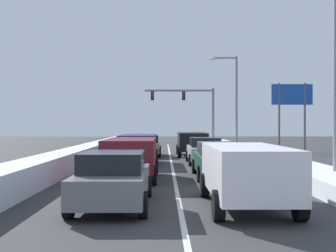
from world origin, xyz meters
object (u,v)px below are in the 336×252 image
object	(u,v)px
suv_maroon_center_lane_second	(131,155)
traffic_light_gantry	(192,104)
suv_navy_center_lane_third	(138,146)
street_lamp_right_mid	(233,94)
suv_black_right_lane_fourth	(192,142)
sedan_silver_right_lane_third	(205,150)
sedan_gray_center_lane_nearest	(113,179)
sedan_tan_center_lane_fourth	(147,145)
street_lamp_right_near	(327,38)
sedan_green_right_lane_second	(218,160)
roadside_sign_right	(292,102)
suv_white_right_lane_nearest	(246,170)

from	to	relation	value
suv_maroon_center_lane_second	traffic_light_gantry	world-z (taller)	traffic_light_gantry
suv_navy_center_lane_third	street_lamp_right_mid	bearing A→B (deg)	63.55
suv_black_right_lane_fourth	street_lamp_right_mid	world-z (taller)	street_lamp_right_mid
sedan_silver_right_lane_third	traffic_light_gantry	distance (m)	22.29
sedan_gray_center_lane_nearest	suv_maroon_center_lane_second	size ratio (longest dim) A/B	0.92
suv_maroon_center_lane_second	sedan_tan_center_lane_fourth	bearing A→B (deg)	89.46
street_lamp_right_near	sedan_green_right_lane_second	bearing A→B (deg)	140.65
roadside_sign_right	sedan_silver_right_lane_third	bearing A→B (deg)	-131.64
sedan_gray_center_lane_nearest	roadside_sign_right	bearing A→B (deg)	62.35
suv_black_right_lane_fourth	suv_navy_center_lane_third	xyz separation A→B (m)	(-3.49, -6.46, 0.00)
sedan_green_right_lane_second	suv_black_right_lane_fourth	xyz separation A→B (m)	(-0.28, 12.74, 0.25)
sedan_green_right_lane_second	roadside_sign_right	bearing A→B (deg)	63.18
roadside_sign_right	sedan_gray_center_lane_nearest	bearing A→B (deg)	-117.65
sedan_silver_right_lane_third	suv_navy_center_lane_third	distance (m)	3.84
sedan_green_right_lane_second	sedan_gray_center_lane_nearest	xyz separation A→B (m)	(-3.68, -6.51, 0.00)
street_lamp_right_near	roadside_sign_right	world-z (taller)	street_lamp_right_near
suv_black_right_lane_fourth	suv_maroon_center_lane_second	distance (m)	13.80
street_lamp_right_mid	roadside_sign_right	xyz separation A→B (m)	(3.47, -7.12, -1.14)
suv_white_right_lane_nearest	suv_navy_center_lane_third	xyz separation A→B (m)	(-3.70, 12.93, 0.00)
suv_maroon_center_lane_second	sedan_tan_center_lane_fourth	size ratio (longest dim) A/B	1.09
sedan_green_right_lane_second	street_lamp_right_mid	distance (m)	23.07
sedan_gray_center_lane_nearest	sedan_tan_center_lane_fourth	size ratio (longest dim) A/B	1.00
suv_white_right_lane_nearest	sedan_silver_right_lane_third	xyz separation A→B (m)	(0.12, 13.24, -0.25)
sedan_green_right_lane_second	sedan_gray_center_lane_nearest	size ratio (longest dim) A/B	1.00
suv_white_right_lane_nearest	street_lamp_right_mid	xyz separation A→B (m)	(4.26, 28.92, 4.14)
suv_navy_center_lane_third	roadside_sign_right	world-z (taller)	roadside_sign_right
sedan_green_right_lane_second	roadside_sign_right	distance (m)	17.28
suv_black_right_lane_fourth	suv_navy_center_lane_third	bearing A→B (deg)	-118.34
sedan_gray_center_lane_nearest	street_lamp_right_near	world-z (taller)	street_lamp_right_near
traffic_light_gantry	roadside_sign_right	distance (m)	15.10
suv_black_right_lane_fourth	suv_maroon_center_lane_second	bearing A→B (deg)	-104.09
sedan_tan_center_lane_fourth	street_lamp_right_mid	distance (m)	13.24
sedan_silver_right_lane_third	street_lamp_right_near	distance (m)	11.12
suv_white_right_lane_nearest	sedan_gray_center_lane_nearest	size ratio (longest dim) A/B	1.09
suv_navy_center_lane_third	sedan_silver_right_lane_third	bearing A→B (deg)	4.68
sedan_silver_right_lane_third	street_lamp_right_near	world-z (taller)	street_lamp_right_near
sedan_silver_right_lane_third	suv_maroon_center_lane_second	bearing A→B (deg)	-117.04
suv_white_right_lane_nearest	suv_black_right_lane_fourth	distance (m)	19.39
sedan_silver_right_lane_third	suv_black_right_lane_fourth	distance (m)	6.17
street_lamp_right_near	sedan_tan_center_lane_fourth	bearing A→B (deg)	114.76
suv_maroon_center_lane_second	street_lamp_right_near	size ratio (longest dim) A/B	0.54
street_lamp_right_near	roadside_sign_right	size ratio (longest dim) A/B	1.65
suv_white_right_lane_nearest	suv_navy_center_lane_third	size ratio (longest dim) A/B	1.00
sedan_silver_right_lane_third	roadside_sign_right	bearing A→B (deg)	48.36
suv_black_right_lane_fourth	suv_maroon_center_lane_second	world-z (taller)	same
suv_white_right_lane_nearest	suv_black_right_lane_fourth	size ratio (longest dim) A/B	1.00
street_lamp_right_near	sedan_gray_center_lane_nearest	bearing A→B (deg)	-153.62
suv_maroon_center_lane_second	street_lamp_right_near	distance (m)	8.71
suv_maroon_center_lane_second	roadside_sign_right	distance (m)	19.64
sedan_tan_center_lane_fourth	traffic_light_gantry	size ratio (longest dim) A/B	0.60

